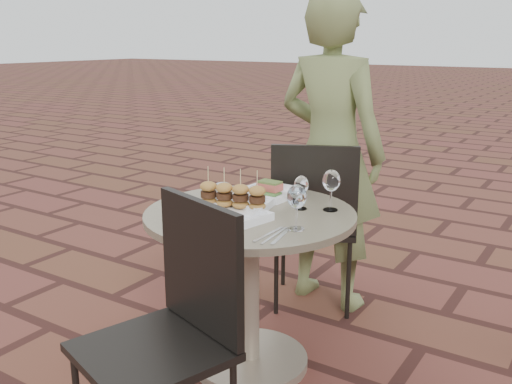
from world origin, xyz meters
The scene contains 13 objects.
ground centered at (0.00, 0.00, 0.00)m, with size 60.00×60.00×0.00m, color #582923.
cafe_table centered at (0.22, 0.27, 0.48)m, with size 0.90×0.90×0.73m.
chair_far centered at (0.19, 0.93, 0.55)m, with size 0.58×0.58×0.93m.
chair_near centered at (0.33, -0.36, 0.55)m, with size 0.55×0.55×0.93m.
diner centered at (0.20, 1.08, 0.85)m, with size 0.62×0.41×1.70m, color olive.
plate_salmon centered at (0.15, 0.54, 0.75)m, with size 0.26×0.26×0.07m.
plate_sliders centered at (0.15, 0.24, 0.77)m, with size 0.34×0.34×0.19m.
plate_tuna centered at (0.20, 0.12, 0.75)m, with size 0.33×0.33×0.03m.
wine_glass_right centered at (0.50, 0.17, 0.86)m, with size 0.08×0.08×0.18m.
wine_glass_mid centered at (0.38, 0.42, 0.83)m, with size 0.06×0.06×0.15m.
wine_glass_far centered at (0.50, 0.47, 0.86)m, with size 0.08×0.08×0.18m.
steel_ramekin centered at (-0.06, 0.46, 0.75)m, with size 0.06×0.06×0.04m, color silver.
cutlery_set centered at (0.47, 0.06, 0.73)m, with size 0.09×0.21×0.00m, color silver, non-canonical shape.
Camera 1 is at (1.49, -1.66, 1.44)m, focal length 40.00 mm.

